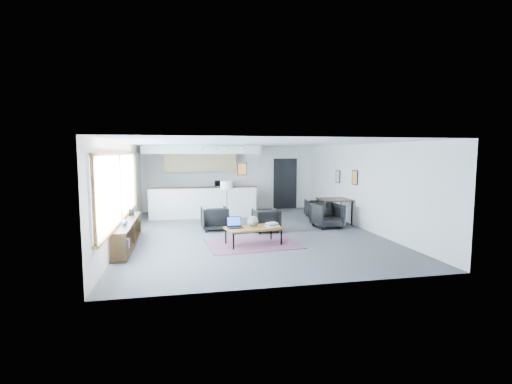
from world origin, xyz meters
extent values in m
cube|color=#48484A|center=(0.00, 0.00, -0.01)|extent=(7.00, 9.00, 0.01)
cube|color=white|center=(0.00, 0.00, 2.60)|extent=(7.00, 9.00, 0.01)
cube|color=silver|center=(0.00, 4.50, 1.30)|extent=(7.00, 0.01, 2.60)
cube|color=silver|center=(0.00, -4.50, 1.30)|extent=(7.00, 0.01, 2.60)
cube|color=silver|center=(-3.50, 0.00, 1.30)|extent=(0.01, 9.00, 2.60)
cube|color=silver|center=(3.50, 0.00, 1.30)|extent=(0.01, 9.00, 2.60)
cube|color=#8CBFFF|center=(-3.47, -0.90, 1.50)|extent=(0.02, 5.80, 1.55)
cube|color=brown|center=(-3.44, -0.90, 0.70)|extent=(0.10, 5.95, 0.06)
cube|color=brown|center=(-3.45, -0.90, 2.30)|extent=(0.06, 5.95, 0.06)
cube|color=brown|center=(-3.45, -3.80, 1.50)|extent=(0.06, 0.06, 1.60)
cube|color=brown|center=(-3.45, -0.90, 1.50)|extent=(0.06, 0.06, 1.60)
cube|color=brown|center=(-3.45, 2.00, 1.50)|extent=(0.06, 0.06, 1.60)
cube|color=black|center=(-3.30, -1.00, 0.62)|extent=(0.35, 3.00, 0.05)
cube|color=black|center=(-3.30, -1.00, 0.05)|extent=(0.35, 3.00, 0.05)
cube|color=black|center=(-3.30, -2.45, 0.33)|extent=(0.33, 0.04, 0.55)
cube|color=black|center=(-3.30, -1.00, 0.33)|extent=(0.33, 0.04, 0.55)
cube|color=black|center=(-3.30, 0.45, 0.33)|extent=(0.33, 0.04, 0.55)
cube|color=#3359A5|center=(-3.30, -2.30, 0.17)|extent=(0.18, 0.04, 0.20)
cube|color=silver|center=(-3.30, -2.13, 0.18)|extent=(0.18, 0.04, 0.22)
cube|color=maroon|center=(-3.30, -1.96, 0.20)|extent=(0.18, 0.04, 0.24)
cube|color=black|center=(-3.30, -1.79, 0.17)|extent=(0.18, 0.04, 0.20)
cube|color=#3359A5|center=(-3.30, -1.62, 0.18)|extent=(0.18, 0.04, 0.22)
cube|color=silver|center=(-3.30, -1.45, 0.20)|extent=(0.18, 0.04, 0.24)
cube|color=maroon|center=(-3.30, -1.28, 0.17)|extent=(0.18, 0.04, 0.20)
cube|color=black|center=(-3.30, -1.11, 0.18)|extent=(0.18, 0.04, 0.22)
cube|color=#3359A5|center=(-3.30, -0.94, 0.20)|extent=(0.18, 0.03, 0.24)
cube|color=silver|center=(-3.30, -0.77, 0.17)|extent=(0.18, 0.03, 0.20)
cube|color=maroon|center=(-3.30, -0.60, 0.18)|extent=(0.18, 0.03, 0.22)
cube|color=black|center=(-3.30, -0.43, 0.20)|extent=(0.18, 0.04, 0.24)
cube|color=black|center=(-3.30, -0.20, 0.73)|extent=(0.14, 0.02, 0.18)
sphere|color=#264C99|center=(-3.28, -1.60, 0.71)|extent=(0.14, 0.14, 0.14)
cube|color=white|center=(-1.20, 2.70, 0.55)|extent=(3.80, 0.25, 1.10)
cube|color=black|center=(-1.20, 2.70, 1.11)|extent=(3.85, 0.32, 0.04)
cube|color=white|center=(-1.20, 4.15, 0.45)|extent=(3.80, 0.60, 0.90)
cube|color=#2D2D2D|center=(-1.20, 4.15, 0.91)|extent=(3.82, 0.62, 0.04)
cube|color=tan|center=(-1.20, 4.30, 1.95)|extent=(2.80, 0.35, 0.70)
cube|color=white|center=(-1.20, 3.60, 2.45)|extent=(4.20, 1.80, 0.30)
cube|color=black|center=(0.20, 2.71, 1.75)|extent=(0.35, 0.03, 0.45)
cube|color=orange|center=(0.20, 2.69, 1.75)|extent=(0.30, 0.01, 0.40)
cube|color=black|center=(2.30, 4.42, 1.05)|extent=(1.00, 0.12, 2.10)
cube|color=white|center=(1.78, 4.43, 1.05)|extent=(0.06, 0.10, 2.10)
cube|color=white|center=(2.82, 4.43, 1.05)|extent=(0.06, 0.10, 2.10)
cube|color=white|center=(2.30, 4.43, 2.12)|extent=(1.10, 0.10, 0.06)
cube|color=silver|center=(-0.60, 2.20, 2.56)|extent=(1.60, 0.04, 0.04)
cylinder|color=silver|center=(-1.25, 2.20, 2.48)|extent=(0.07, 0.07, 0.09)
cylinder|color=silver|center=(-0.80, 2.20, 2.48)|extent=(0.07, 0.07, 0.09)
cylinder|color=silver|center=(-0.35, 2.20, 2.48)|extent=(0.07, 0.07, 0.09)
cylinder|color=silver|center=(0.10, 2.20, 2.48)|extent=(0.07, 0.07, 0.09)
cube|color=black|center=(3.47, 0.40, 1.55)|extent=(0.03, 0.38, 0.48)
cube|color=orange|center=(3.46, 0.40, 1.55)|extent=(0.00, 0.32, 0.42)
cube|color=black|center=(3.47, 1.70, 1.50)|extent=(0.03, 0.34, 0.44)
cube|color=#859FC5|center=(3.46, 1.70, 1.50)|extent=(0.00, 0.28, 0.38)
cube|color=#593045|center=(-0.20, -1.44, 0.01)|extent=(2.43, 1.77, 0.01)
cube|color=brown|center=(-0.20, -1.44, 0.42)|extent=(1.49, 0.98, 0.05)
cube|color=black|center=(-0.77, -1.87, 0.20)|extent=(0.04, 0.04, 0.40)
cube|color=black|center=(-0.88, -1.24, 0.20)|extent=(0.04, 0.04, 0.40)
cube|color=black|center=(0.49, -1.64, 0.20)|extent=(0.04, 0.04, 0.40)
cube|color=black|center=(0.37, -1.01, 0.20)|extent=(0.04, 0.04, 0.40)
cube|color=black|center=(-0.14, -1.75, 0.39)|extent=(1.30, 0.26, 0.03)
cube|color=black|center=(-0.25, -1.13, 0.39)|extent=(1.30, 0.26, 0.03)
cube|color=black|center=(-0.66, -1.42, 0.46)|extent=(0.39, 0.30, 0.02)
cube|color=black|center=(-0.67, -1.29, 0.59)|extent=(0.37, 0.10, 0.24)
cube|color=blue|center=(-0.67, -1.29, 0.59)|extent=(0.34, 0.08, 0.21)
sphere|color=gray|center=(-0.20, -1.39, 0.59)|extent=(0.28, 0.28, 0.28)
cube|color=silver|center=(0.29, -1.44, 0.47)|extent=(0.38, 0.34, 0.04)
cube|color=#3359A5|center=(0.29, -1.44, 0.50)|extent=(0.34, 0.31, 0.03)
cube|color=silver|center=(0.29, -1.46, 0.53)|extent=(0.32, 0.28, 0.03)
cube|color=#E5590C|center=(-0.14, -1.70, 0.45)|extent=(0.13, 0.13, 0.01)
imported|color=black|center=(-1.01, 0.54, 0.39)|extent=(0.80, 0.75, 0.79)
imported|color=black|center=(0.48, 0.03, 0.37)|extent=(0.76, 0.72, 0.75)
cylinder|color=black|center=(-0.52, 1.42, 0.01)|extent=(0.28, 0.28, 0.03)
cylinder|color=black|center=(-0.52, 1.42, 0.62)|extent=(0.02, 0.02, 1.20)
cylinder|color=#F0E9C5|center=(-0.52, 1.42, 1.29)|extent=(0.46, 0.46, 0.27)
cube|color=black|center=(2.99, 0.87, 0.80)|extent=(0.98, 0.98, 0.04)
cylinder|color=black|center=(2.56, 0.45, 0.39)|extent=(0.04, 0.04, 0.78)
cylinder|color=black|center=(2.56, 1.31, 0.39)|extent=(0.04, 0.04, 0.78)
cylinder|color=black|center=(3.42, 0.44, 0.39)|extent=(0.04, 0.04, 0.78)
cylinder|color=black|center=(3.42, 1.30, 0.39)|extent=(0.04, 0.04, 0.78)
imported|color=black|center=(2.49, 0.23, 0.36)|extent=(0.77, 0.73, 0.71)
imported|color=black|center=(2.79, 2.04, 0.32)|extent=(0.68, 0.65, 0.63)
imported|color=black|center=(-0.38, 4.15, 1.12)|extent=(0.56, 0.33, 0.37)
camera|label=1|loc=(-1.97, -10.53, 2.32)|focal=26.00mm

